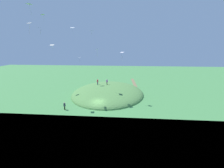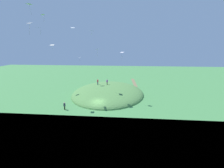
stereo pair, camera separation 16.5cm
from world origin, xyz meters
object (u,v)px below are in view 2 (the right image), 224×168
(person_watching_kites, at_px, (64,105))
(kite_9, at_px, (73,28))
(kite_6, at_px, (39,28))
(kite_4, at_px, (52,45))
(kite_5, at_px, (79,58))
(kite_2, at_px, (43,15))
(person_walking_path, at_px, (98,81))
(kite_3, at_px, (97,50))
(kite_7, at_px, (122,53))
(person_near_shore, at_px, (107,81))
(kite_0, at_px, (91,31))
(kite_1, at_px, (29,4))
(kite_8, at_px, (29,24))

(person_watching_kites, xyz_separation_m, kite_9, (17.09, 2.84, 17.86))
(kite_6, bearing_deg, person_watching_kites, -43.82)
(kite_4, distance_m, kite_5, 12.29)
(kite_9, bearing_deg, kite_5, -157.72)
(kite_2, xyz_separation_m, kite_4, (6.61, 1.52, -6.33))
(kite_5, bearing_deg, kite_4, 51.90)
(person_watching_kites, relative_size, person_walking_path, 0.99)
(person_walking_path, distance_m, kite_3, 11.49)
(kite_7, xyz_separation_m, kite_9, (10.40, 15.12, 6.82))
(person_near_shore, height_order, kite_7, kite_7)
(person_near_shore, relative_size, kite_3, 0.74)
(person_near_shore, distance_m, kite_9, 18.90)
(kite_3, bearing_deg, kite_7, -112.02)
(kite_0, bearing_deg, kite_6, 140.28)
(kite_6, bearing_deg, kite_7, -57.63)
(kite_3, bearing_deg, person_near_shore, -15.97)
(person_watching_kites, distance_m, kite_3, 16.07)
(kite_0, relative_size, kite_6, 0.81)
(person_watching_kites, relative_size, kite_1, 0.83)
(kite_0, distance_m, kite_3, 5.20)
(kite_4, xyz_separation_m, kite_8, (-11.25, -0.97, 3.94))
(kite_0, distance_m, kite_8, 12.99)
(kite_2, xyz_separation_m, kite_8, (-4.64, 0.55, -2.39))
(kite_2, xyz_separation_m, kite_6, (-6.33, -2.21, -3.37))
(kite_2, relative_size, kite_4, 1.36)
(kite_7, bearing_deg, kite_8, 113.73)
(kite_3, distance_m, kite_5, 7.29)
(person_near_shore, distance_m, kite_5, 15.40)
(kite_1, bearing_deg, kite_4, 2.68)
(person_near_shore, bearing_deg, kite_7, 43.23)
(kite_9, bearing_deg, person_walking_path, -102.17)
(kite_0, height_order, kite_5, kite_0)
(kite_6, xyz_separation_m, kite_8, (1.69, 2.75, 0.98))
(kite_8, relative_size, kite_9, 1.23)
(kite_1, bearing_deg, kite_2, -18.89)
(kite_0, xyz_separation_m, kite_3, (2.74, -0.83, -4.34))
(person_walking_path, xyz_separation_m, kite_8, (-16.55, 10.12, 14.68))
(kite_4, bearing_deg, kite_2, -167.04)
(person_near_shore, distance_m, person_walking_path, 2.93)
(kite_4, xyz_separation_m, kite_5, (-7.38, -9.41, -2.81))
(kite_3, distance_m, kite_7, 6.91)
(kite_2, bearing_deg, kite_5, -95.59)
(kite_4, height_order, kite_9, kite_9)
(kite_1, distance_m, kite_5, 14.06)
(person_near_shore, xyz_separation_m, kite_3, (-5.96, 1.71, 9.50))
(kite_7, relative_size, kite_8, 0.87)
(kite_0, bearing_deg, kite_5, 151.34)
(kite_2, distance_m, kite_6, 7.50)
(person_near_shore, distance_m, kite_0, 16.54)
(kite_1, xyz_separation_m, kite_8, (-1.53, -0.52, -3.82))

